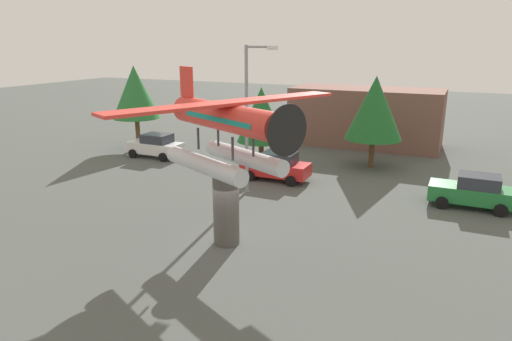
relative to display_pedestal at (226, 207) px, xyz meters
The scene contains 11 objects.
ground_plane 1.64m from the display_pedestal, ahead, with size 140.00×140.00×0.00m, color #4C514C.
display_pedestal is the anchor object (origin of this frame).
floatplane_monument 3.31m from the display_pedestal, 26.15° to the right, with size 7.14×9.82×4.00m.
car_near_white 16.38m from the display_pedestal, 136.92° to the left, with size 4.20×2.02×1.76m.
car_mid_red 9.69m from the display_pedestal, 99.59° to the left, with size 4.20×2.02×1.76m.
car_far_green 13.24m from the display_pedestal, 44.10° to the left, with size 4.20×2.02×1.76m.
streetlight_primary 7.58m from the display_pedestal, 107.13° to the left, with size 1.84×0.28×8.14m.
storefront_building 22.04m from the display_pedestal, 86.86° to the left, with size 11.91×5.10×4.64m, color brown.
tree_west 19.91m from the display_pedestal, 139.10° to the left, with size 3.66×3.66×6.53m.
tree_east 13.11m from the display_pedestal, 107.53° to the left, with size 3.31×3.31×5.37m.
tree_center_back 15.49m from the display_pedestal, 78.12° to the left, with size 3.77×3.77×6.16m.
Camera 1 is at (8.69, -15.93, 8.33)m, focal length 32.31 mm.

